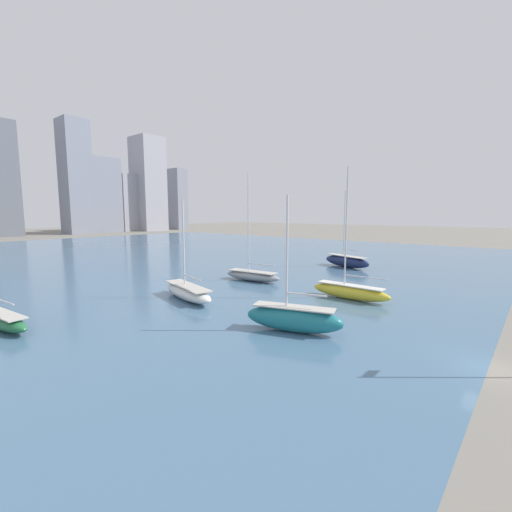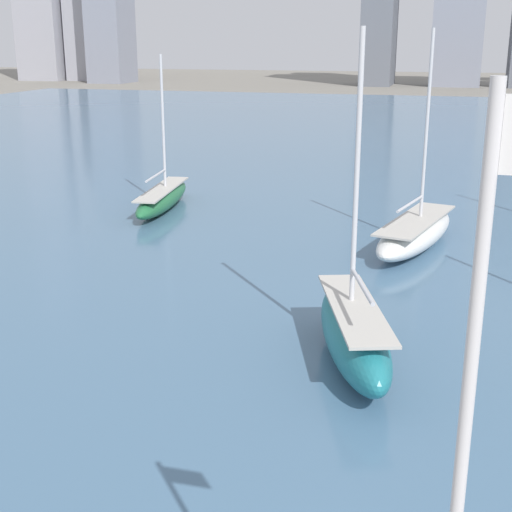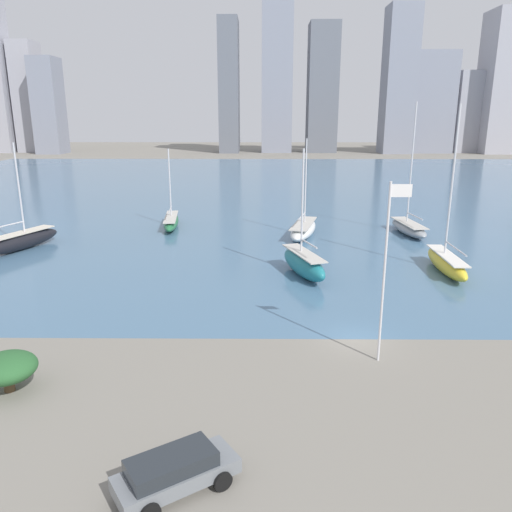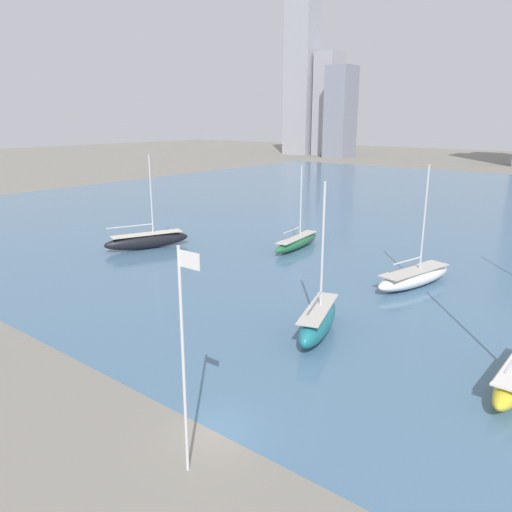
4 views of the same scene
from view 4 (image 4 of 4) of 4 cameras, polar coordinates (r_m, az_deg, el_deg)
ground_plane at (r=27.06m, az=-4.47°, el=-19.50°), size 500.00×500.00×0.00m
flag_pole at (r=21.82m, az=-8.23°, el=-11.16°), size 1.24×0.14×10.58m
sailboat_green at (r=61.43m, az=4.72°, el=1.63°), size 2.94×10.34×9.96m
sailboat_white at (r=49.80m, az=17.64°, el=-2.30°), size 4.90×10.56×11.43m
sailboat_teal at (r=37.13m, az=7.11°, el=-7.33°), size 4.42×8.44×11.27m
sailboat_black at (r=62.50m, az=-12.32°, el=1.77°), size 5.86×10.47×11.31m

